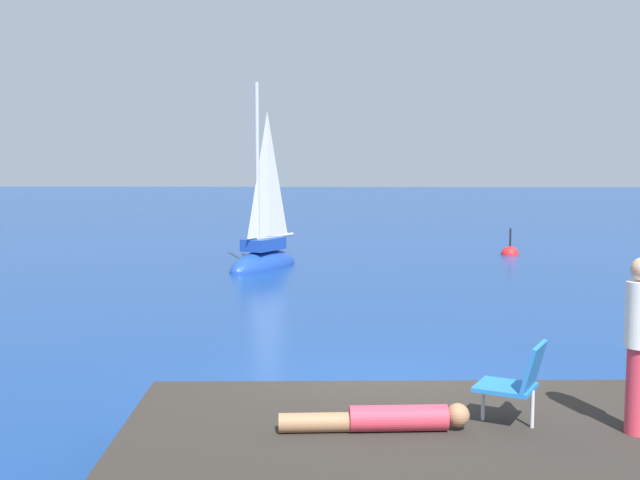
# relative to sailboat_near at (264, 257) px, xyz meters

# --- Properties ---
(ground_plane) EXTENTS (160.00, 160.00, 0.00)m
(ground_plane) POSITION_rel_sailboat_near_xyz_m (2.73, -11.92, -0.30)
(ground_plane) COLOR navy
(shore_ledge) EXTENTS (8.04, 4.39, 0.53)m
(shore_ledge) POSITION_rel_sailboat_near_xyz_m (4.17, -15.15, -0.04)
(shore_ledge) COLOR #2D2823
(shore_ledge) RESTS_ON ground
(boulder_seaward) EXTENTS (1.30, 1.17, 0.86)m
(boulder_seaward) POSITION_rel_sailboat_near_xyz_m (5.48, -12.90, -0.30)
(boulder_seaward) COLOR #27251F
(boulder_seaward) RESTS_ON ground
(sailboat_near) EXTENTS (2.25, 3.09, 5.62)m
(sailboat_near) POSITION_rel_sailboat_near_xyz_m (0.00, 0.00, 0.00)
(sailboat_near) COLOR #193D99
(sailboat_near) RESTS_ON ground
(person_sunbather) EXTENTS (1.76, 0.33, 0.25)m
(person_sunbather) POSITION_rel_sailboat_near_xyz_m (2.67, -14.89, 0.33)
(person_sunbather) COLOR #DB384C
(person_sunbather) RESTS_ON shore_ledge
(person_standing) EXTENTS (0.28, 0.28, 1.62)m
(person_standing) POSITION_rel_sailboat_near_xyz_m (4.96, -14.88, 1.08)
(person_standing) COLOR #DB384C
(person_standing) RESTS_ON shore_ledge
(beach_chair) EXTENTS (0.74, 0.69, 0.80)m
(beach_chair) POSITION_rel_sailboat_near_xyz_m (3.92, -14.69, 0.66)
(beach_chair) COLOR blue
(beach_chair) RESTS_ON shore_ledge
(marker_buoy) EXTENTS (0.56, 0.56, 1.13)m
(marker_buoy) POSITION_rel_sailboat_near_xyz_m (7.53, 3.32, -0.30)
(marker_buoy) COLOR red
(marker_buoy) RESTS_ON ground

